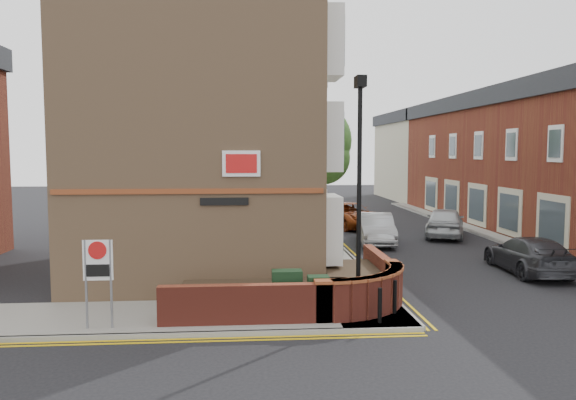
# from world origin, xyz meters

# --- Properties ---
(ground) EXTENTS (120.00, 120.00, 0.00)m
(ground) POSITION_xyz_m (0.00, 0.00, 0.00)
(ground) COLOR black
(ground) RESTS_ON ground
(pavement_corner) EXTENTS (13.00, 3.00, 0.12)m
(pavement_corner) POSITION_xyz_m (-3.50, 1.50, 0.06)
(pavement_corner) COLOR gray
(pavement_corner) RESTS_ON ground
(pavement_main) EXTENTS (2.00, 32.00, 0.12)m
(pavement_main) POSITION_xyz_m (2.00, 16.00, 0.06)
(pavement_main) COLOR gray
(pavement_main) RESTS_ON ground
(pavement_far) EXTENTS (4.00, 40.00, 0.12)m
(pavement_far) POSITION_xyz_m (13.00, 13.00, 0.06)
(pavement_far) COLOR gray
(pavement_far) RESTS_ON ground
(kerb_side) EXTENTS (13.00, 0.15, 0.12)m
(kerb_side) POSITION_xyz_m (-3.50, 0.00, 0.06)
(kerb_side) COLOR gray
(kerb_side) RESTS_ON ground
(kerb_main_near) EXTENTS (0.15, 32.00, 0.12)m
(kerb_main_near) POSITION_xyz_m (3.00, 16.00, 0.06)
(kerb_main_near) COLOR gray
(kerb_main_near) RESTS_ON ground
(kerb_main_far) EXTENTS (0.15, 40.00, 0.12)m
(kerb_main_far) POSITION_xyz_m (11.00, 13.00, 0.06)
(kerb_main_far) COLOR gray
(kerb_main_far) RESTS_ON ground
(yellow_lines_side) EXTENTS (13.00, 0.28, 0.01)m
(yellow_lines_side) POSITION_xyz_m (-3.50, -0.25, 0.01)
(yellow_lines_side) COLOR gold
(yellow_lines_side) RESTS_ON ground
(yellow_lines_main) EXTENTS (0.28, 32.00, 0.01)m
(yellow_lines_main) POSITION_xyz_m (3.25, 16.00, 0.01)
(yellow_lines_main) COLOR gold
(yellow_lines_main) RESTS_ON ground
(corner_building) EXTENTS (8.95, 10.40, 13.60)m
(corner_building) POSITION_xyz_m (-2.84, 8.00, 6.23)
(corner_building) COLOR #9F7854
(corner_building) RESTS_ON ground
(garden_wall) EXTENTS (6.80, 6.00, 1.20)m
(garden_wall) POSITION_xyz_m (0.00, 2.50, 0.00)
(garden_wall) COLOR maroon
(garden_wall) RESTS_ON ground
(lamppost) EXTENTS (0.25, 0.50, 6.30)m
(lamppost) POSITION_xyz_m (1.60, 1.20, 3.34)
(lamppost) COLOR black
(lamppost) RESTS_ON pavement_corner
(utility_cabinet_large) EXTENTS (0.80, 0.45, 1.20)m
(utility_cabinet_large) POSITION_xyz_m (-0.30, 1.30, 0.72)
(utility_cabinet_large) COLOR black
(utility_cabinet_large) RESTS_ON pavement_corner
(utility_cabinet_small) EXTENTS (0.55, 0.40, 1.10)m
(utility_cabinet_small) POSITION_xyz_m (0.50, 1.00, 0.67)
(utility_cabinet_small) COLOR black
(utility_cabinet_small) RESTS_ON pavement_corner
(bollard_near) EXTENTS (0.11, 0.11, 0.90)m
(bollard_near) POSITION_xyz_m (2.00, 0.40, 0.57)
(bollard_near) COLOR black
(bollard_near) RESTS_ON pavement_corner
(bollard_far) EXTENTS (0.11, 0.11, 0.90)m
(bollard_far) POSITION_xyz_m (2.60, 1.20, 0.57)
(bollard_far) COLOR black
(bollard_far) RESTS_ON pavement_corner
(zone_sign) EXTENTS (0.72, 0.07, 2.20)m
(zone_sign) POSITION_xyz_m (-5.00, 0.50, 1.64)
(zone_sign) COLOR slate
(zone_sign) RESTS_ON pavement_corner
(far_terrace) EXTENTS (5.40, 30.40, 8.00)m
(far_terrace) POSITION_xyz_m (14.50, 17.00, 4.04)
(far_terrace) COLOR maroon
(far_terrace) RESTS_ON ground
(far_terrace_cream) EXTENTS (5.40, 12.40, 8.00)m
(far_terrace_cream) POSITION_xyz_m (14.50, 38.00, 4.05)
(far_terrace_cream) COLOR beige
(far_terrace_cream) RESTS_ON ground
(tree_near) EXTENTS (3.64, 3.65, 6.70)m
(tree_near) POSITION_xyz_m (2.00, 14.05, 4.70)
(tree_near) COLOR #382B1E
(tree_near) RESTS_ON pavement_main
(tree_mid) EXTENTS (4.03, 4.03, 7.42)m
(tree_mid) POSITION_xyz_m (2.00, 22.05, 5.20)
(tree_mid) COLOR #382B1E
(tree_mid) RESTS_ON pavement_main
(tree_far) EXTENTS (3.81, 3.81, 7.00)m
(tree_far) POSITION_xyz_m (2.00, 30.05, 4.91)
(tree_far) COLOR #382B1E
(tree_far) RESTS_ON pavement_main
(traffic_light_assembly) EXTENTS (0.20, 0.16, 4.20)m
(traffic_light_assembly) POSITION_xyz_m (2.40, 25.00, 2.78)
(traffic_light_assembly) COLOR black
(traffic_light_assembly) RESTS_ON pavement_main
(silver_car_near) EXTENTS (2.08, 4.58, 1.46)m
(silver_car_near) POSITION_xyz_m (4.91, 13.15, 0.73)
(silver_car_near) COLOR #9FA2A6
(silver_car_near) RESTS_ON ground
(red_car_main) EXTENTS (4.06, 5.75, 1.46)m
(red_car_main) POSITION_xyz_m (4.69, 18.98, 0.73)
(red_car_main) COLOR maroon
(red_car_main) RESTS_ON ground
(grey_car_far) EXTENTS (2.06, 4.74, 1.36)m
(grey_car_far) POSITION_xyz_m (9.00, 6.28, 0.68)
(grey_car_far) COLOR #2A2B2F
(grey_car_far) RESTS_ON ground
(silver_car_far) EXTENTS (3.45, 5.00, 1.58)m
(silver_car_far) POSITION_xyz_m (9.00, 14.98, 0.79)
(silver_car_far) COLOR #AAAFB2
(silver_car_far) RESTS_ON ground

